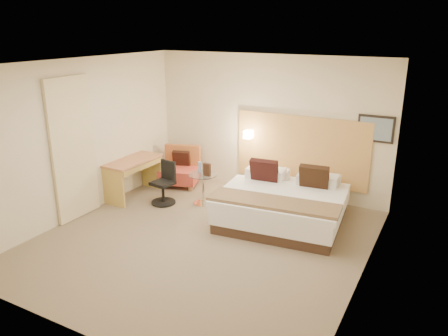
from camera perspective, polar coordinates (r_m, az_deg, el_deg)
The scene contains 19 objects.
floor at distance 6.94m, azimuth -2.80°, elevation -9.45°, with size 4.80×5.00×0.02m, color #796851.
ceiling at distance 6.17m, azimuth -3.20°, elevation 13.56°, with size 4.80×5.00×0.02m, color white.
wall_back at distance 8.59m, azimuth 5.76°, elevation 5.63°, with size 4.80×0.02×2.70m, color beige.
wall_front at distance 4.60m, azimuth -19.51°, elevation -6.67°, with size 4.80×0.02×2.70m, color beige.
wall_left at distance 7.91m, azimuth -18.13°, elevation 3.71°, with size 0.02×5.00×2.70m, color beige.
wall_right at distance 5.62m, azimuth 18.55°, elevation -2.08°, with size 0.02×5.00×2.70m, color beige.
headboard_panel at distance 8.42m, azimuth 9.97°, elevation 2.37°, with size 2.60×0.04×1.30m, color tan.
art_frame at distance 8.00m, azimuth 19.21°, elevation 4.86°, with size 0.62×0.03×0.47m, color black.
art_canvas at distance 7.98m, azimuth 19.19°, elevation 4.83°, with size 0.54×0.01×0.39m, color gray.
lamp_arm at distance 8.69m, azimuth 3.36°, elevation 4.48°, with size 0.02×0.02×0.12m, color silver.
lamp_shade at distance 8.64m, azimuth 3.19°, elevation 4.40°, with size 0.15×0.15×0.15m, color #FFEDC6.
curtain at distance 7.74m, azimuth -19.10°, elevation 2.31°, with size 0.06×0.90×2.42m, color beige.
bottle_a at distance 8.09m, azimuth -3.17°, elevation 0.09°, with size 0.06×0.06×0.21m, color #8CA8D9.
menu_folder at distance 7.92m, azimuth -2.24°, elevation -0.21°, with size 0.14×0.05×0.23m, color #372116.
bed at distance 7.52m, azimuth 7.80°, elevation -4.56°, with size 2.19×2.15×0.98m.
lounge_chair at distance 9.18m, azimuth -5.73°, elevation -0.24°, with size 0.92×0.86×0.80m.
side_table at distance 8.12m, azimuth -2.74°, elevation -2.57°, with size 0.57×0.57×0.59m.
desk at distance 8.58m, azimuth -11.69°, elevation 0.05°, with size 0.58×1.21×0.75m.
desk_chair at distance 8.24m, azimuth -7.79°, elevation -2.40°, with size 0.52×0.52×0.80m.
Camera 1 is at (3.21, -5.24, 3.20)m, focal length 35.00 mm.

